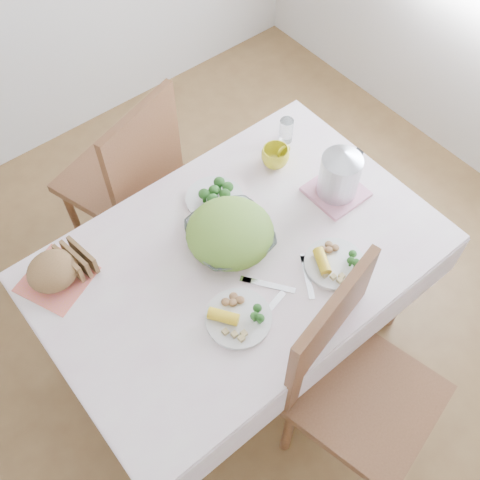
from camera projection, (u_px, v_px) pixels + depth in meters
floor at (239, 339)px, 2.76m from camera, size 3.60×3.60×0.00m
dining_table at (239, 303)px, 2.45m from camera, size 1.40×0.90×0.75m
tablecloth at (239, 256)px, 2.13m from camera, size 1.50×1.00×0.01m
chair_near at (365, 404)px, 2.11m from camera, size 0.57×0.57×1.06m
chair_far at (119, 183)px, 2.72m from camera, size 0.58×0.58×1.03m
salad_bowl at (230, 237)px, 2.13m from camera, size 0.37×0.37×0.08m
dinner_plate_left at (238, 318)px, 1.97m from camera, size 0.29×0.29×0.02m
dinner_plate_right at (334, 264)px, 2.09m from camera, size 0.32×0.32×0.02m
broccoli_plate at (215, 199)px, 2.27m from camera, size 0.24×0.24×0.02m
napkin at (57, 279)px, 2.07m from camera, size 0.31×0.31×0.00m
bread_loaf at (53, 271)px, 2.02m from camera, size 0.23×0.22×0.11m
yellow_mug at (275, 157)px, 2.35m from camera, size 0.13×0.13×0.09m
glass_tumbler at (286, 129)px, 2.42m from camera, size 0.07×0.07×0.11m
pink_tray at (336, 192)px, 2.29m from camera, size 0.21×0.21×0.02m
electric_kettle at (340, 173)px, 2.20m from camera, size 0.18×0.18×0.23m
fork_left at (269, 285)px, 2.05m from camera, size 0.13×0.17×0.00m
fork_right at (308, 277)px, 2.07m from camera, size 0.12×0.17×0.00m
knife at (267, 312)px, 1.99m from camera, size 0.20×0.07×0.00m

